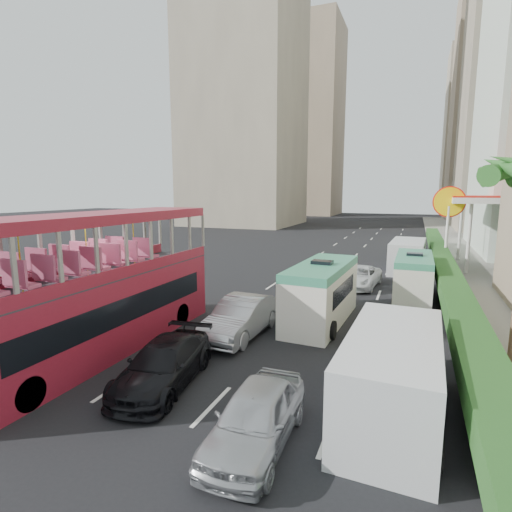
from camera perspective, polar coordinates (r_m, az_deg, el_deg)
The scene contains 18 objects.
ground_plane at distance 13.18m, azimuth -0.40°, elevation -16.95°, with size 200.00×200.00×0.00m, color black.
double_decker_bus at distance 15.50m, azimuth -21.47°, elevation -3.66°, with size 2.50×11.00×5.06m, color maroon.
car_silver_lane_a at distance 16.63m, azimuth -2.11°, elevation -11.24°, with size 1.64×4.72×1.55m, color #AEB0B4.
car_silver_lane_b at distance 10.27m, azimuth 0.01°, elevation -25.25°, with size 1.62×4.03×1.37m, color #AEB0B4.
car_black at distance 13.06m, azimuth -12.95°, elevation -17.46°, with size 1.84×4.51×1.31m, color black.
van_asset at distance 25.47m, azimuth 14.47°, elevation -4.27°, with size 2.09×4.54×1.26m, color silver.
minibus_near at distance 18.12m, azimuth 9.33°, elevation -5.24°, with size 1.99×5.98×2.65m, color silver.
minibus_far at distance 23.22m, azimuth 21.54°, elevation -2.87°, with size 1.82×5.45×2.42m, color silver.
panel_van_near at distance 11.29m, azimuth 18.89°, elevation -15.89°, with size 2.23×5.58×2.23m, color silver.
panel_van_far at distance 31.32m, azimuth 20.81°, elevation 0.01°, with size 2.25×5.63×2.25m, color silver.
sidewalk at distance 36.69m, azimuth 28.55°, elevation -0.89°, with size 6.00×120.00×0.18m, color #99968C.
kerb_wall at distance 25.54m, azimuth 25.20°, elevation -3.27°, with size 0.30×44.00×1.00m, color silver.
hedge at distance 25.38m, azimuth 25.34°, elevation -1.39°, with size 1.10×44.00×0.70m, color #2D6626.
shell_station at distance 34.54m, azimuth 30.91°, elevation 2.82°, with size 6.50×8.00×5.50m, color silver.
tower_far_a at distance 95.18m, azimuth 30.56°, elevation 17.78°, with size 14.00×14.00×44.00m, color tan.
tower_far_b at distance 116.50m, azimuth 28.83°, elevation 15.11°, with size 14.00×14.00×40.00m, color tan.
tower_left_a at distance 74.62m, azimuth -1.70°, elevation 24.91°, with size 18.00×18.00×52.00m, color tan.
tower_left_b at distance 105.77m, azimuth 7.34°, elevation 18.50°, with size 16.00×16.00×46.00m, color tan.
Camera 1 is at (4.47, -10.96, 5.81)m, focal length 28.00 mm.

